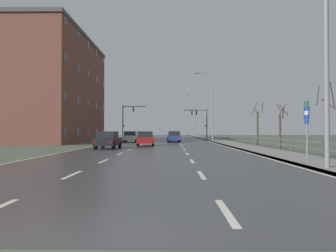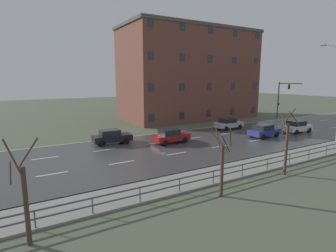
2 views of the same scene
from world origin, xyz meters
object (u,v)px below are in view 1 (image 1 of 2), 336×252
(street_lamp_midground, at_px, (211,108))
(traffic_signal_left, at_px, (127,117))
(highway_sign, at_px, (307,122))
(car_near_left, at_px, (145,138))
(street_lamp_foreground, at_px, (323,42))
(car_mid_centre, at_px, (174,137))
(car_near_right, at_px, (175,136))
(car_distant, at_px, (131,137))
(traffic_signal_right, at_px, (201,119))
(brick_building, at_px, (50,89))
(street_lamp_distant, at_px, (195,116))
(car_far_left, at_px, (108,140))

(street_lamp_midground, xyz_separation_m, traffic_signal_left, (-14.59, 10.32, -1.04))
(highway_sign, distance_m, car_near_left, 20.45)
(street_lamp_foreground, xyz_separation_m, car_mid_centre, (-5.90, 32.96, -4.45))
(car_near_right, distance_m, car_distant, 8.78)
(street_lamp_midground, distance_m, car_mid_centre, 8.54)
(street_lamp_foreground, height_order, traffic_signal_right, street_lamp_foreground)
(brick_building, bearing_deg, traffic_signal_left, 53.33)
(highway_sign, relative_size, car_near_right, 0.77)
(brick_building, bearing_deg, car_distant, -8.08)
(car_distant, bearing_deg, street_lamp_foreground, -70.18)
(traffic_signal_left, bearing_deg, car_mid_centre, -59.32)
(street_lamp_midground, bearing_deg, traffic_signal_left, 144.72)
(street_lamp_distant, relative_size, car_near_left, 2.72)
(car_far_left, distance_m, car_near_left, 6.35)
(traffic_signal_left, distance_m, car_near_left, 26.76)
(traffic_signal_left, bearing_deg, street_lamp_foreground, -72.95)
(street_lamp_midground, xyz_separation_m, car_distant, (-11.99, -4.36, -4.39))
(car_near_right, distance_m, car_near_left, 17.65)
(street_lamp_foreground, bearing_deg, car_far_left, 126.61)
(street_lamp_distant, relative_size, car_mid_centre, 2.73)
(street_lamp_foreground, relative_size, car_distant, 2.61)
(street_lamp_distant, bearing_deg, traffic_signal_right, -91.44)
(street_lamp_distant, height_order, car_near_right, street_lamp_distant)
(car_distant, xyz_separation_m, car_mid_centre, (6.13, -0.03, 0.00))
(car_near_left, bearing_deg, car_near_right, 75.86)
(brick_building, bearing_deg, street_lamp_distant, 58.72)
(traffic_signal_right, bearing_deg, car_distant, -126.29)
(car_distant, bearing_deg, street_lamp_distant, 73.68)
(traffic_signal_right, bearing_deg, car_near_right, -118.07)
(street_lamp_foreground, xyz_separation_m, traffic_signal_right, (-0.63, 48.51, -1.30))
(street_lamp_foreground, xyz_separation_m, car_far_left, (-11.95, 16.09, -4.45))
(street_lamp_foreground, distance_m, brick_building, 42.44)
(street_lamp_distant, bearing_deg, street_lamp_midground, -90.11)
(traffic_signal_left, xyz_separation_m, car_distant, (2.60, -14.68, -3.36))
(car_near_left, bearing_deg, brick_building, 136.32)
(street_lamp_foreground, height_order, street_lamp_midground, street_lamp_foreground)
(car_mid_centre, bearing_deg, street_lamp_midground, 34.37)
(street_lamp_midground, xyz_separation_m, highway_sign, (0.98, -33.44, -3.14))
(car_near_left, height_order, car_mid_centre, same)
(car_mid_centre, bearing_deg, car_near_right, 85.39)
(car_near_left, bearing_deg, street_lamp_distant, 77.11)
(highway_sign, relative_size, car_mid_centre, 0.77)
(car_near_right, bearing_deg, brick_building, -164.27)
(street_lamp_distant, height_order, traffic_signal_right, street_lamp_distant)
(highway_sign, bearing_deg, car_distant, 114.03)
(street_lamp_foreground, xyz_separation_m, car_near_left, (-9.02, 21.72, -4.45))
(street_lamp_distant, height_order, traffic_signal_left, street_lamp_distant)
(car_mid_centre, bearing_deg, car_far_left, -112.26)
(street_lamp_midground, bearing_deg, highway_sign, -88.32)
(street_lamp_foreground, relative_size, street_lamp_distant, 0.94)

